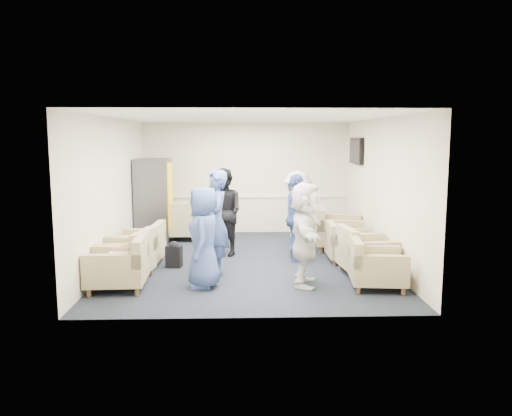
{
  "coord_description": "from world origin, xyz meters",
  "views": [
    {
      "loc": [
        -0.15,
        -9.25,
        2.33
      ],
      "look_at": [
        0.16,
        0.2,
        1.0
      ],
      "focal_mm": 35.0,
      "sensor_mm": 36.0,
      "label": 1
    }
  ],
  "objects_px": {
    "armchair_left_far": "(143,247)",
    "person_back_left": "(224,212)",
    "armchair_left_near": "(121,267)",
    "person_front_right": "(305,234)",
    "armchair_left_mid": "(126,259)",
    "armchair_right_near": "(374,267)",
    "armchair_right_midfar": "(346,245)",
    "person_mid_left": "(216,223)",
    "armchair_right_far": "(336,232)",
    "armchair_right_midnear": "(364,254)",
    "person_front_left": "(203,238)",
    "person_mid_right": "(296,218)",
    "armchair_corner": "(180,223)",
    "person_back_right": "(297,212)",
    "vending_machine": "(154,200)"
  },
  "relations": [
    {
      "from": "armchair_right_far",
      "to": "person_front_right",
      "type": "bearing_deg",
      "value": 168.35
    },
    {
      "from": "armchair_left_near",
      "to": "person_mid_left",
      "type": "distance_m",
      "value": 1.75
    },
    {
      "from": "armchair_left_mid",
      "to": "armchair_left_far",
      "type": "distance_m",
      "value": 1.06
    },
    {
      "from": "armchair_left_near",
      "to": "person_front_right",
      "type": "height_order",
      "value": "person_front_right"
    },
    {
      "from": "armchair_left_far",
      "to": "person_back_left",
      "type": "bearing_deg",
      "value": 117.91
    },
    {
      "from": "armchair_right_midnear",
      "to": "person_front_right",
      "type": "distance_m",
      "value": 1.35
    },
    {
      "from": "armchair_left_near",
      "to": "armchair_left_mid",
      "type": "relative_size",
      "value": 0.9
    },
    {
      "from": "person_mid_right",
      "to": "person_front_left",
      "type": "bearing_deg",
      "value": 138.18
    },
    {
      "from": "armchair_right_near",
      "to": "armchair_corner",
      "type": "xyz_separation_m",
      "value": [
        -3.47,
        3.88,
        0.05
      ]
    },
    {
      "from": "armchair_left_far",
      "to": "person_front_left",
      "type": "distance_m",
      "value": 1.99
    },
    {
      "from": "armchair_right_near",
      "to": "person_back_right",
      "type": "distance_m",
      "value": 2.69
    },
    {
      "from": "person_mid_right",
      "to": "person_back_left",
      "type": "bearing_deg",
      "value": 72.49
    },
    {
      "from": "armchair_right_midfar",
      "to": "person_back_left",
      "type": "bearing_deg",
      "value": 75.88
    },
    {
      "from": "armchair_corner",
      "to": "vending_machine",
      "type": "bearing_deg",
      "value": 13.66
    },
    {
      "from": "armchair_left_far",
      "to": "armchair_right_midfar",
      "type": "distance_m",
      "value": 3.81
    },
    {
      "from": "armchair_left_mid",
      "to": "armchair_right_midnear",
      "type": "bearing_deg",
      "value": 101.53
    },
    {
      "from": "armchair_left_far",
      "to": "armchair_right_midnear",
      "type": "relative_size",
      "value": 0.91
    },
    {
      "from": "person_mid_left",
      "to": "person_mid_right",
      "type": "height_order",
      "value": "person_mid_left"
    },
    {
      "from": "person_mid_left",
      "to": "person_back_left",
      "type": "height_order",
      "value": "person_mid_left"
    },
    {
      "from": "armchair_corner",
      "to": "person_front_left",
      "type": "xyz_separation_m",
      "value": [
        0.81,
        -3.75,
        0.42
      ]
    },
    {
      "from": "armchair_right_midfar",
      "to": "armchair_left_near",
      "type": "bearing_deg",
      "value": 113.32
    },
    {
      "from": "armchair_left_mid",
      "to": "person_front_left",
      "type": "relative_size",
      "value": 0.63
    },
    {
      "from": "armchair_corner",
      "to": "person_back_left",
      "type": "distance_m",
      "value": 1.97
    },
    {
      "from": "armchair_right_near",
      "to": "armchair_right_midnear",
      "type": "xyz_separation_m",
      "value": [
        0.04,
        0.79,
        0.02
      ]
    },
    {
      "from": "armchair_left_far",
      "to": "person_mid_right",
      "type": "height_order",
      "value": "person_mid_right"
    },
    {
      "from": "person_front_left",
      "to": "person_front_right",
      "type": "bearing_deg",
      "value": 90.31
    },
    {
      "from": "armchair_right_midnear",
      "to": "vending_machine",
      "type": "bearing_deg",
      "value": 48.37
    },
    {
      "from": "armchair_right_midnear",
      "to": "armchair_corner",
      "type": "height_order",
      "value": "armchair_corner"
    },
    {
      "from": "armchair_left_far",
      "to": "person_mid_right",
      "type": "distance_m",
      "value": 2.91
    },
    {
      "from": "person_mid_left",
      "to": "person_back_left",
      "type": "xyz_separation_m",
      "value": [
        0.09,
        1.4,
        -0.03
      ]
    },
    {
      "from": "armchair_left_mid",
      "to": "armchair_right_midfar",
      "type": "height_order",
      "value": "armchair_left_mid"
    },
    {
      "from": "armchair_left_near",
      "to": "armchair_corner",
      "type": "bearing_deg",
      "value": 170.91
    },
    {
      "from": "person_front_right",
      "to": "armchair_right_near",
      "type": "bearing_deg",
      "value": -89.27
    },
    {
      "from": "person_back_left",
      "to": "person_front_right",
      "type": "relative_size",
      "value": 1.05
    },
    {
      "from": "armchair_right_midfar",
      "to": "person_front_right",
      "type": "bearing_deg",
      "value": 147.83
    },
    {
      "from": "armchair_right_midnear",
      "to": "person_mid_left",
      "type": "xyz_separation_m",
      "value": [
        -2.53,
        0.1,
        0.55
      ]
    },
    {
      "from": "armchair_left_mid",
      "to": "person_back_left",
      "type": "relative_size",
      "value": 0.58
    },
    {
      "from": "person_front_left",
      "to": "person_back_right",
      "type": "bearing_deg",
      "value": 142.57
    },
    {
      "from": "armchair_right_midnear",
      "to": "armchair_right_midfar",
      "type": "height_order",
      "value": "armchair_right_midnear"
    },
    {
      "from": "armchair_right_near",
      "to": "armchair_right_far",
      "type": "bearing_deg",
      "value": 7.35
    },
    {
      "from": "armchair_left_mid",
      "to": "armchair_right_near",
      "type": "distance_m",
      "value": 4.02
    },
    {
      "from": "armchair_right_midfar",
      "to": "person_back_left",
      "type": "xyz_separation_m",
      "value": [
        -2.33,
        0.6,
        0.56
      ]
    },
    {
      "from": "person_back_right",
      "to": "vending_machine",
      "type": "bearing_deg",
      "value": 63.72
    },
    {
      "from": "armchair_left_far",
      "to": "armchair_right_far",
      "type": "relative_size",
      "value": 0.8
    },
    {
      "from": "armchair_right_near",
      "to": "armchair_right_midnear",
      "type": "relative_size",
      "value": 0.95
    },
    {
      "from": "armchair_left_near",
      "to": "person_front_right",
      "type": "xyz_separation_m",
      "value": [
        2.87,
        0.1,
        0.48
      ]
    },
    {
      "from": "armchair_left_far",
      "to": "person_front_left",
      "type": "height_order",
      "value": "person_front_left"
    },
    {
      "from": "armchair_right_near",
      "to": "person_mid_left",
      "type": "distance_m",
      "value": 2.71
    },
    {
      "from": "armchair_right_midnear",
      "to": "person_front_right",
      "type": "bearing_deg",
      "value": 114.1
    },
    {
      "from": "vending_machine",
      "to": "armchair_left_mid",
      "type": "bearing_deg",
      "value": -88.99
    }
  ]
}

